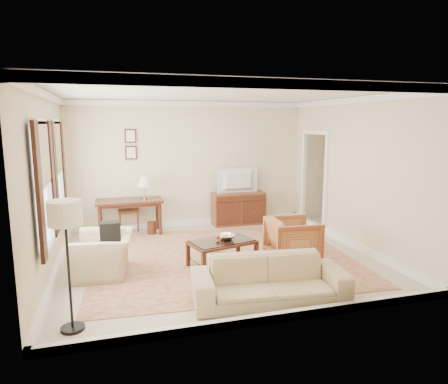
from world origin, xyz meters
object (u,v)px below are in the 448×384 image
coffee_table (222,246)px  striped_armchair (293,238)px  tv (239,173)px  sofa (270,273)px  writing_desk (129,205)px  sideboard (238,208)px  club_armchair (104,247)px

coffee_table → striped_armchair: bearing=-4.5°
tv → sofa: size_ratio=0.46×
sofa → coffee_table: bearing=106.0°
writing_desk → tv: size_ratio=1.47×
striped_armchair → writing_desk: bearing=50.5°
sideboard → coffee_table: sideboard is taller
striped_armchair → sofa: bearing=148.4°
tv → sofa: 4.29m
striped_armchair → club_armchair: (-3.18, 0.27, 0.02)m
sideboard → sofa: (-0.91, -4.13, 0.02)m
tv → coffee_table: tv is taller
tv → striped_armchair: (0.11, -2.72, -0.82)m
coffee_table → club_armchair: (-1.92, 0.17, 0.10)m
sideboard → coffee_table: 2.88m
club_armchair → sideboard: bearing=136.0°
striped_armchair → club_armchair: size_ratio=0.83×
writing_desk → club_armchair: (-0.53, -2.29, -0.21)m
sideboard → club_armchair: bearing=-141.2°
striped_armchair → sofa: striped_armchair is taller
coffee_table → striped_armchair: (1.26, -0.10, 0.08)m
striped_armchair → sideboard: bearing=6.8°
sideboard → writing_desk: bearing=-175.9°
sideboard → sofa: 4.23m
club_armchair → striped_armchair: bearing=92.3°
writing_desk → sideboard: 2.56m
tv → sideboard: bearing=-90.0°
coffee_table → sofa: sofa is taller
sideboard → coffee_table: bearing=-113.5°
tv → coffee_table: size_ratio=0.79×
sideboard → coffee_table: size_ratio=1.04×
writing_desk → sofa: 4.28m
writing_desk → striped_armchair: size_ratio=1.66×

